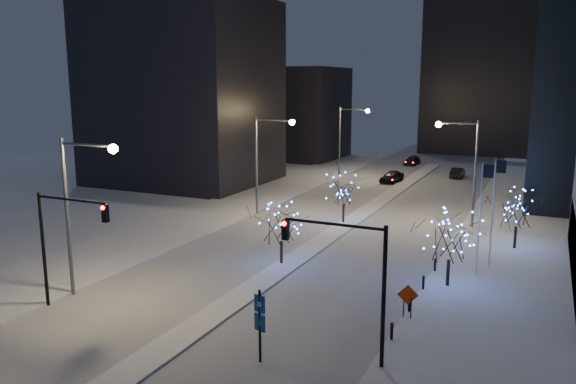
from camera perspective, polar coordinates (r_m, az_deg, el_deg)
The scene contains 25 objects.
ground at distance 31.44m, azimuth -10.45°, elevation -14.20°, with size 160.00×160.00×0.00m, color white.
road at distance 61.84m, azimuth 8.58°, elevation -1.53°, with size 20.00×130.00×0.02m, color #B3B8C3.
median at distance 57.16m, azimuth 7.16°, elevation -2.46°, with size 2.00×80.00×0.15m, color silver.
east_sidewalk at distance 45.03m, azimuth 21.66°, elevation -6.87°, with size 10.00×90.00×0.15m, color silver.
west_sidewalk at distance 54.53m, azimuth -10.37°, elevation -3.21°, with size 8.00×90.00×0.15m, color silver.
filler_west_near at distance 77.33m, azimuth -10.64°, elevation 9.85°, with size 22.00×18.00×24.00m, color black.
filler_west_far at distance 102.52m, azimuth 0.22°, elevation 8.03°, with size 18.00×16.00×16.00m, color black.
horizon_block at distance 115.78m, azimuth 20.16°, elevation 14.16°, with size 24.00×14.00×42.00m, color black.
street_lamp_w_near at distance 36.52m, azimuth -20.50°, elevation -0.42°, with size 4.40×0.56×10.00m.
street_lamp_w_mid at distance 56.65m, azimuth -2.29°, elevation 4.10°, with size 4.40×0.56×10.00m.
street_lamp_w_far at distance 79.60m, azimuth 6.01°, elevation 6.04°, with size 4.40×0.56×10.00m.
street_lamp_east at distance 53.87m, azimuth 17.59°, elevation 3.19°, with size 3.90×0.56×10.00m.
traffic_signal_west at distance 35.20m, azimuth -22.05°, elevation -3.85°, with size 5.26×0.43×7.00m.
traffic_signal_east at distance 26.66m, azimuth 6.51°, elevation -7.73°, with size 5.26×0.43×7.00m.
flagpoles at distance 41.29m, azimuth 19.62°, elevation -1.52°, with size 1.35×2.60×8.00m.
bollards at distance 35.98m, azimuth 12.94°, elevation -9.95°, with size 0.16×12.16×0.90m.
car_near at distance 77.62m, azimuth 10.50°, elevation 1.56°, with size 1.92×4.78×1.63m, color black.
car_mid at distance 83.85m, azimuth 16.84°, elevation 1.90°, with size 1.52×4.37×1.44m, color black.
car_far at distance 94.93m, azimuth 12.49°, elevation 3.10°, with size 1.91×4.70×1.36m, color black.
holiday_tree_median_near at distance 41.21m, azimuth -0.69°, elevation -3.08°, with size 4.78×4.78×4.88m.
holiday_tree_median_far at distance 53.71m, azimuth 5.69°, elevation 0.16°, with size 4.56×4.56×4.70m.
holiday_tree_plaza_near at distance 38.08m, azimuth 16.13°, elevation -4.45°, with size 4.37×4.37×5.13m.
holiday_tree_plaza_far at distance 48.53m, azimuth 22.27°, elevation -1.62°, with size 4.90×4.90×4.96m.
wayfinding_sign at distance 27.43m, azimuth -2.89°, elevation -12.71°, with size 0.65×0.29×3.69m.
construction_sign at distance 32.99m, azimuth 12.06°, elevation -10.49°, with size 1.18×0.30×1.98m.
Camera 1 is at (16.79, -23.02, 13.28)m, focal length 35.00 mm.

